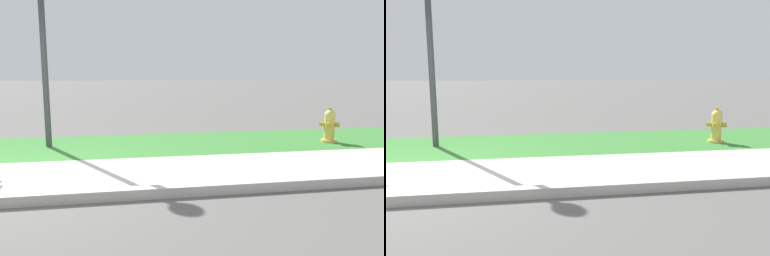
{
  "view_description": "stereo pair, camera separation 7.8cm",
  "coord_description": "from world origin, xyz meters",
  "views": [
    {
      "loc": [
        1.43,
        -5.07,
        1.39
      ],
      "look_at": [
        2.64,
        1.45,
        0.4
      ],
      "focal_mm": 35.0,
      "sensor_mm": 36.0,
      "label": 1
    },
    {
      "loc": [
        1.51,
        -5.09,
        1.39
      ],
      "look_at": [
        2.64,
        1.45,
        0.4
      ],
      "focal_mm": 35.0,
      "sensor_mm": 36.0,
      "label": 2
    }
  ],
  "objects": [
    {
      "name": "ground_plane",
      "position": [
        0.0,
        0.0,
        0.0
      ],
      "size": [
        120.0,
        120.0,
        0.0
      ],
      "primitive_type": "plane",
      "color": "#5B5956"
    },
    {
      "name": "grass_verge",
      "position": [
        0.0,
        2.12,
        0.0
      ],
      "size": [
        18.0,
        2.36,
        0.01
      ],
      "primitive_type": "cube",
      "color": "#387A33",
      "rests_on": "ground"
    },
    {
      "name": "sidewalk_pavement",
      "position": [
        0.0,
        0.0,
        0.01
      ],
      "size": [
        18.0,
        1.88,
        0.01
      ],
      "primitive_type": "cube",
      "color": "#BCB7AD",
      "rests_on": "ground"
    },
    {
      "name": "fire_hydrant_far_end",
      "position": [
        5.48,
        1.7,
        0.33
      ],
      "size": [
        0.37,
        0.36,
        0.7
      ],
      "rotation": [
        0.0,
        0.0,
        2.6
      ],
      "color": "gold",
      "rests_on": "ground"
    }
  ]
}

